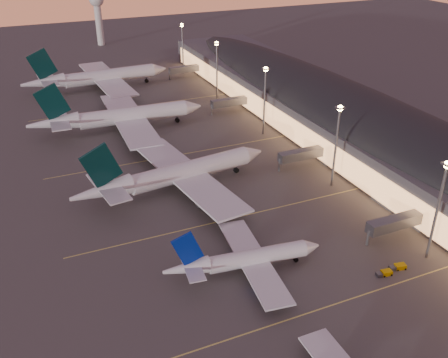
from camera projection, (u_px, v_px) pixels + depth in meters
The scene contains 11 objects.
ground at pixel (299, 297), 108.37m from camera, with size 700.00×700.00×0.00m, color #45423F.
airliner_narrow_north at pixel (244, 259), 114.61m from camera, with size 37.95×34.12×13.55m.
airliner_wide_near at pixel (175, 174), 148.83m from camera, with size 62.91×57.82×20.14m.
airliner_wide_mid at pixel (119, 117), 190.76m from camera, with size 66.64×60.63×21.35m.
airliner_wide_far at pixel (98, 78), 236.85m from camera, with size 69.23×63.10×22.16m.
terminal_building at pixel (342, 113), 185.04m from camera, with size 56.35×255.00×17.46m.
light_masts at pixel (293, 106), 165.68m from camera, with size 2.20×217.20×25.90m.
radar_tower at pixel (97, 10), 312.32m from camera, with size 9.00×9.00×32.50m.
lane_markings at pixel (225, 210), 140.76m from camera, with size 90.00×180.36×0.00m.
baggage_tug_c at pixel (398, 267), 116.90m from camera, with size 4.16×2.28×1.18m.
baggage_tug_d at pixel (385, 273), 114.89m from camera, with size 3.95×2.02×1.13m.
Camera 1 is at (-48.77, -70.22, 73.24)m, focal length 40.00 mm.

